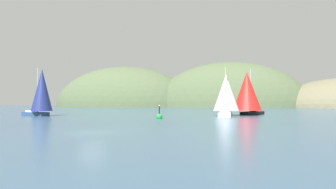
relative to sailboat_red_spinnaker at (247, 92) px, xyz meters
The scene contains 7 objects.
ground_plane 45.23m from the sailboat_red_spinnaker, 108.70° to the right, with size 360.00×360.00×0.00m, color #385670.
headland_left 115.71m from the sailboat_red_spinnaker, 126.90° to the left, with size 82.69×44.00×46.27m, color #4C5B3D.
headland_center 93.05m from the sailboat_red_spinnaker, 95.81° to the left, with size 81.04×44.00×47.51m, color #4C5B3D.
sailboat_red_spinnaker is the anchor object (origin of this frame).
sailboat_navy_sail 43.86m from the sailboat_red_spinnaker, 159.52° to the right, with size 8.24×5.34×10.09m.
sailboat_white_mainsail 5.85m from the sailboat_red_spinnaker, 138.18° to the right, with size 5.45×9.50×10.11m.
channel_buoy 23.58m from the sailboat_red_spinnaker, 130.71° to the right, with size 1.10×1.10×2.64m.
Camera 1 is at (14.42, -26.10, 2.95)m, focal length 32.21 mm.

